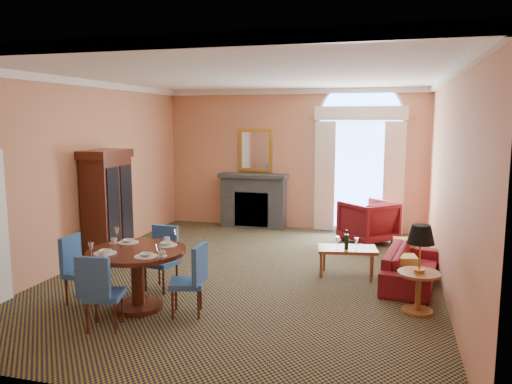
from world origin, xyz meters
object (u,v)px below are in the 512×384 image
(armoire, at_px, (107,207))
(sofa, at_px, (411,267))
(armchair, at_px, (368,222))
(dining_table, at_px, (137,265))
(coffee_table, at_px, (347,250))
(side_table, at_px, (420,258))

(armoire, relative_size, sofa, 1.09)
(armoire, height_order, sofa, armoire)
(sofa, bearing_deg, armchair, 25.48)
(dining_table, xyz_separation_m, sofa, (3.55, 2.06, -0.34))
(sofa, xyz_separation_m, coffee_table, (-0.99, 0.09, 0.17))
(armchair, height_order, side_table, side_table)
(armoire, xyz_separation_m, armchair, (4.49, 2.46, -0.52))
(sofa, bearing_deg, side_table, -169.59)
(armchair, distance_m, coffee_table, 2.39)
(armoire, relative_size, coffee_table, 1.97)
(coffee_table, bearing_deg, armoire, 171.19)
(sofa, bearing_deg, coffee_table, 92.70)
(sofa, bearing_deg, dining_table, 128.16)
(sofa, distance_m, coffee_table, 1.01)
(armoire, height_order, armchair, armoire)
(armoire, relative_size, armchair, 2.07)
(sofa, xyz_separation_m, armchair, (-0.78, 2.47, 0.17))
(armchair, bearing_deg, dining_table, 13.22)
(armoire, xyz_separation_m, side_table, (5.32, -1.21, -0.21))
(armoire, bearing_deg, dining_table, -50.36)
(side_table, bearing_deg, armchair, 102.67)
(armchair, relative_size, side_table, 0.83)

